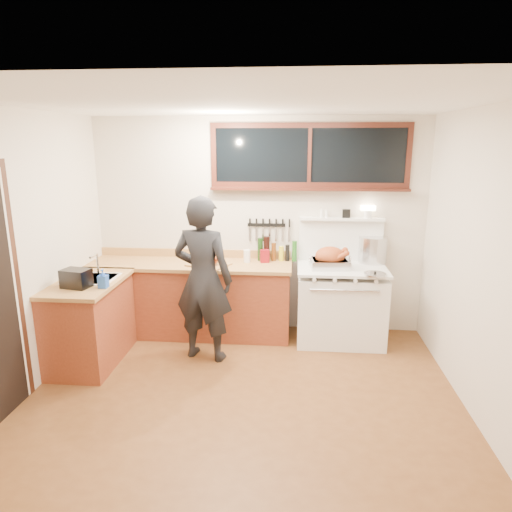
# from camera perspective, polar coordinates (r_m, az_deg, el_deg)

# --- Properties ---
(ground_plane) EXTENTS (4.00, 3.50, 0.02)m
(ground_plane) POSITION_cam_1_polar(r_m,az_deg,el_deg) (4.41, -1.68, -17.54)
(ground_plane) COLOR brown
(room_shell) EXTENTS (4.10, 3.60, 2.65)m
(room_shell) POSITION_cam_1_polar(r_m,az_deg,el_deg) (3.82, -1.85, 4.21)
(room_shell) COLOR beige
(room_shell) RESTS_ON ground
(counter_back) EXTENTS (2.44, 0.64, 1.00)m
(counter_back) POSITION_cam_1_polar(r_m,az_deg,el_deg) (5.64, -8.13, -5.20)
(counter_back) COLOR maroon
(counter_back) RESTS_ON ground
(counter_left) EXTENTS (0.64, 1.09, 0.90)m
(counter_left) POSITION_cam_1_polar(r_m,az_deg,el_deg) (5.20, -20.01, -7.68)
(counter_left) COLOR maroon
(counter_left) RESTS_ON ground
(sink_unit) EXTENTS (0.50, 0.45, 0.37)m
(sink_unit) POSITION_cam_1_polar(r_m,az_deg,el_deg) (5.13, -19.82, -3.28)
(sink_unit) COLOR white
(sink_unit) RESTS_ON counter_left
(vintage_stove) EXTENTS (1.02, 0.74, 1.58)m
(vintage_stove) POSITION_cam_1_polar(r_m,az_deg,el_deg) (5.49, 10.50, -5.72)
(vintage_stove) COLOR white
(vintage_stove) RESTS_ON ground
(back_window) EXTENTS (2.32, 0.13, 0.77)m
(back_window) POSITION_cam_1_polar(r_m,az_deg,el_deg) (5.46, 6.69, 11.47)
(back_window) COLOR black
(back_window) RESTS_ON room_shell
(knife_strip) EXTENTS (0.52, 0.03, 0.28)m
(knife_strip) POSITION_cam_1_polar(r_m,az_deg,el_deg) (5.56, 1.51, 3.78)
(knife_strip) COLOR black
(knife_strip) RESTS_ON room_shell
(man) EXTENTS (0.73, 0.56, 1.78)m
(man) POSITION_cam_1_polar(r_m,az_deg,el_deg) (4.86, -6.63, -2.91)
(man) COLOR black
(man) RESTS_ON ground
(soap_bottle) EXTENTS (0.09, 0.09, 0.19)m
(soap_bottle) POSITION_cam_1_polar(r_m,az_deg,el_deg) (4.75, -18.58, -2.68)
(soap_bottle) COLOR blue
(soap_bottle) RESTS_ON counter_left
(toaster) EXTENTS (0.30, 0.24, 0.18)m
(toaster) POSITION_cam_1_polar(r_m,az_deg,el_deg) (4.85, -21.56, -2.62)
(toaster) COLOR black
(toaster) RESTS_ON counter_left
(cutting_board) EXTENTS (0.55, 0.49, 0.15)m
(cutting_board) POSITION_cam_1_polar(r_m,az_deg,el_deg) (5.34, -5.93, -0.62)
(cutting_board) COLOR #AA7B43
(cutting_board) RESTS_ON counter_back
(roast_turkey) EXTENTS (0.48, 0.36, 0.25)m
(roast_turkey) POSITION_cam_1_polar(r_m,az_deg,el_deg) (5.28, 9.26, -0.39)
(roast_turkey) COLOR silver
(roast_turkey) RESTS_ON vintage_stove
(stockpot) EXTENTS (0.38, 0.38, 0.31)m
(stockpot) POSITION_cam_1_polar(r_m,az_deg,el_deg) (5.61, 14.39, 0.80)
(stockpot) COLOR silver
(stockpot) RESTS_ON vintage_stove
(saucepan) EXTENTS (0.15, 0.27, 0.11)m
(saucepan) POSITION_cam_1_polar(r_m,az_deg,el_deg) (5.45, 10.44, -0.48)
(saucepan) COLOR silver
(saucepan) RESTS_ON vintage_stove
(pot_lid) EXTENTS (0.30, 0.30, 0.04)m
(pot_lid) POSITION_cam_1_polar(r_m,az_deg,el_deg) (5.10, 14.66, -2.21)
(pot_lid) COLOR silver
(pot_lid) RESTS_ON vintage_stove
(coffee_tin) EXTENTS (0.12, 0.10, 0.15)m
(coffee_tin) POSITION_cam_1_polar(r_m,az_deg,el_deg) (5.45, 1.08, -0.01)
(coffee_tin) COLOR maroon
(coffee_tin) RESTS_ON counter_back
(pitcher) EXTENTS (0.09, 0.09, 0.15)m
(pitcher) POSITION_cam_1_polar(r_m,az_deg,el_deg) (5.46, -1.13, -0.01)
(pitcher) COLOR white
(pitcher) RESTS_ON counter_back
(bottle_cluster) EXTENTS (0.48, 0.07, 0.30)m
(bottle_cluster) POSITION_cam_1_polar(r_m,az_deg,el_deg) (5.52, 2.33, 0.69)
(bottle_cluster) COLOR black
(bottle_cluster) RESTS_ON counter_back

